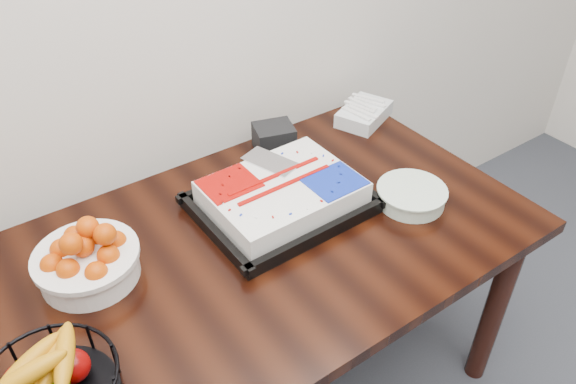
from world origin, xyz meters
TOP-DOWN VIEW (x-y plane):
  - table at (0.00, 2.00)m, footprint 1.80×0.90m
  - cake_tray at (0.26, 2.08)m, footprint 0.49×0.39m
  - tangerine_bowl at (-0.30, 2.13)m, footprint 0.27×0.27m
  - plate_stack at (0.59, 1.87)m, footprint 0.21×0.21m
  - fork_bag at (0.80, 2.32)m, footprint 0.25×0.21m
  - napkin_box at (0.42, 2.35)m, footprint 0.15×0.14m

SIDE VIEW (x-z plane):
  - table at x=0.00m, z-range 0.29..1.04m
  - plate_stack at x=0.59m, z-range 0.75..0.80m
  - fork_bag at x=0.80m, z-range 0.75..0.81m
  - cake_tray at x=0.26m, z-range 0.75..0.84m
  - napkin_box at x=0.42m, z-range 0.75..0.84m
  - tangerine_bowl at x=-0.30m, z-range 0.74..0.91m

